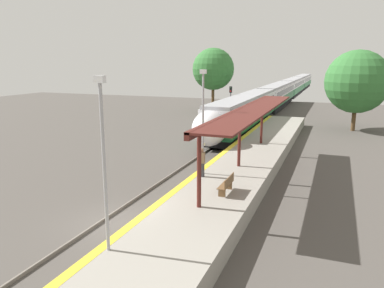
% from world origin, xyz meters
% --- Properties ---
extents(ground_plane, '(120.00, 120.00, 0.00)m').
position_xyz_m(ground_plane, '(0.00, 0.00, 0.00)').
color(ground_plane, '#4C4742').
extents(rail_left, '(0.08, 90.00, 0.15)m').
position_xyz_m(rail_left, '(-0.72, 0.00, 0.07)').
color(rail_left, slate).
rests_on(rail_left, ground_plane).
extents(rail_right, '(0.08, 90.00, 0.15)m').
position_xyz_m(rail_right, '(0.72, 0.00, 0.07)').
color(rail_right, slate).
rests_on(rail_right, ground_plane).
extents(train, '(2.90, 94.94, 3.90)m').
position_xyz_m(train, '(0.00, 59.42, 2.23)').
color(train, black).
rests_on(train, ground_plane).
extents(platform_right, '(4.22, 64.00, 1.00)m').
position_xyz_m(platform_right, '(3.74, 0.00, 0.49)').
color(platform_right, gray).
rests_on(platform_right, ground_plane).
extents(platform_bench, '(0.44, 1.63, 0.89)m').
position_xyz_m(platform_bench, '(4.44, 3.24, 1.46)').
color(platform_bench, brown).
rests_on(platform_bench, platform_right).
extents(person_waiting, '(0.36, 0.22, 1.69)m').
position_xyz_m(person_waiting, '(2.30, 5.40, 1.86)').
color(person_waiting, '#333338').
rests_on(person_waiting, platform_right).
extents(railway_signal, '(0.28, 0.28, 4.79)m').
position_xyz_m(railway_signal, '(-1.96, 26.96, 2.90)').
color(railway_signal, '#59595E').
rests_on(railway_signal, ground_plane).
extents(lamppost_near, '(0.36, 0.20, 6.10)m').
position_xyz_m(lamppost_near, '(2.15, -3.94, 4.43)').
color(lamppost_near, '#9E9EA3').
rests_on(lamppost_near, platform_right).
extents(lamppost_mid, '(0.36, 0.20, 6.10)m').
position_xyz_m(lamppost_mid, '(2.15, 6.00, 4.43)').
color(lamppost_mid, '#9E9EA3').
rests_on(lamppost_mid, platform_right).
extents(station_canopy, '(2.02, 17.76, 3.75)m').
position_xyz_m(station_canopy, '(4.34, 8.37, 4.49)').
color(station_canopy, '#511E19').
rests_on(station_canopy, platform_right).
extents(background_tree_left, '(6.23, 6.23, 9.54)m').
position_xyz_m(background_tree_left, '(-8.34, 40.10, 6.41)').
color(background_tree_left, brown).
rests_on(background_tree_left, ground_plane).
extents(background_tree_right, '(6.82, 6.82, 8.80)m').
position_xyz_m(background_tree_right, '(11.18, 30.48, 5.38)').
color(background_tree_right, brown).
rests_on(background_tree_right, ground_plane).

